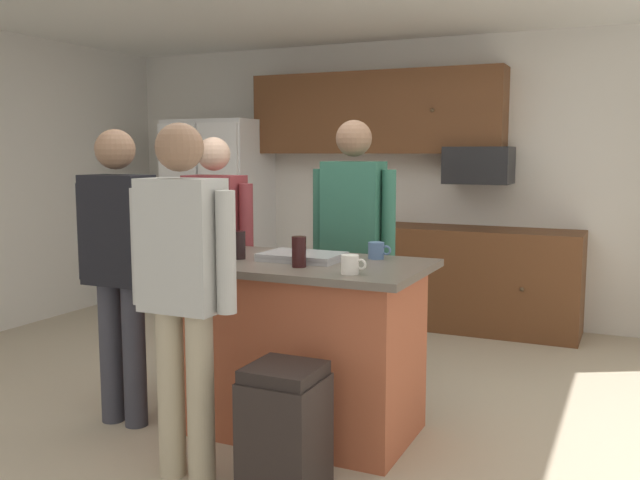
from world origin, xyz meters
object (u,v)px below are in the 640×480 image
object	(u,v)px
glass_pilsner	(299,252)
mug_ceramic_white	(350,265)
person_host_foreground	(215,244)
serving_tray	(302,257)
person_elder_center	(353,235)
glass_short_whisky	(198,251)
glass_dark_ale	(231,241)
person_guest_by_door	(183,278)
tumbler_amber	(217,246)
microwave_over_range	(479,165)
mug_blue_stoneware	(377,251)
person_guest_left	(119,257)
trash_bin	(285,431)
kitchen_island	(298,345)
refrigerator	(219,214)
glass_stout_tall	(239,245)

from	to	relation	value
glass_pilsner	mug_ceramic_white	bearing A→B (deg)	-14.72
person_host_foreground	serving_tray	size ratio (longest dim) A/B	3.78
person_elder_center	glass_short_whisky	xyz separation A→B (m)	(-0.49, -1.03, 0.00)
glass_dark_ale	serving_tray	xyz separation A→B (m)	(0.53, -0.11, -0.04)
person_elder_center	mug_ceramic_white	world-z (taller)	person_elder_center
person_guest_by_door	tumbler_amber	bearing A→B (deg)	36.68
microwave_over_range	person_elder_center	world-z (taller)	person_elder_center
glass_pilsner	mug_blue_stoneware	bearing A→B (deg)	57.65
tumbler_amber	serving_tray	size ratio (longest dim) A/B	0.30
person_guest_left	trash_bin	size ratio (longest dim) A/B	2.77
kitchen_island	trash_bin	distance (m)	0.78
person_guest_by_door	person_elder_center	bearing A→B (deg)	7.31
refrigerator	trash_bin	bearing A→B (deg)	-53.07
person_elder_center	glass_stout_tall	xyz separation A→B (m)	(-0.36, -0.83, 0.02)
microwave_over_range	mug_blue_stoneware	distance (m)	2.48
refrigerator	glass_stout_tall	xyz separation A→B (m)	(1.85, -2.64, 0.11)
person_host_foreground	mug_blue_stoneware	bearing A→B (deg)	19.43
person_elder_center	refrigerator	bearing A→B (deg)	-127.75
person_host_foreground	person_guest_left	bearing A→B (deg)	-68.84
tumbler_amber	serving_tray	bearing A→B (deg)	13.79
kitchen_island	tumbler_amber	world-z (taller)	tumbler_amber
person_elder_center	serving_tray	xyz separation A→B (m)	(-0.01, -0.73, -0.04)
person_elder_center	tumbler_amber	size ratio (longest dim) A/B	13.32
person_guest_by_door	serving_tray	world-z (taller)	person_guest_by_door
mug_blue_stoneware	mug_ceramic_white	bearing A→B (deg)	-84.32
person_guest_left	serving_tray	distance (m)	1.04
person_elder_center	person_host_foreground	distance (m)	0.92
serving_tray	tumbler_amber	bearing A→B (deg)	-166.21
mug_ceramic_white	trash_bin	distance (m)	0.85
person_host_foreground	glass_stout_tall	world-z (taller)	person_host_foreground
person_guest_by_door	tumbler_amber	distance (m)	0.72
kitchen_island	mug_blue_stoneware	size ratio (longest dim) A/B	10.67
kitchen_island	glass_stout_tall	bearing A→B (deg)	-169.74
mug_ceramic_white	serving_tray	size ratio (longest dim) A/B	0.30
tumbler_amber	person_elder_center	bearing A→B (deg)	59.72
glass_stout_tall	serving_tray	bearing A→B (deg)	16.63
person_guest_by_door	mug_blue_stoneware	distance (m)	1.18
person_guest_by_door	mug_blue_stoneware	xyz separation A→B (m)	(0.59, 1.02, 0.03)
mug_blue_stoneware	tumbler_amber	xyz separation A→B (m)	(-0.84, -0.34, 0.02)
mug_ceramic_white	trash_bin	xyz separation A→B (m)	(-0.14, -0.45, -0.71)
mug_ceramic_white	trash_bin	bearing A→B (deg)	-107.11
tumbler_amber	trash_bin	world-z (taller)	tumbler_amber
microwave_over_range	glass_dark_ale	bearing A→B (deg)	-110.31
person_guest_left	person_host_foreground	distance (m)	0.82
tumbler_amber	serving_tray	world-z (taller)	tumbler_amber
glass_dark_ale	trash_bin	distance (m)	1.39
kitchen_island	person_elder_center	bearing A→B (deg)	88.37
refrigerator	microwave_over_range	size ratio (longest dim) A/B	3.36
person_guest_by_door	mug_ceramic_white	xyz separation A→B (m)	(0.64, 0.50, 0.03)
person_guest_left	tumbler_amber	distance (m)	0.55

